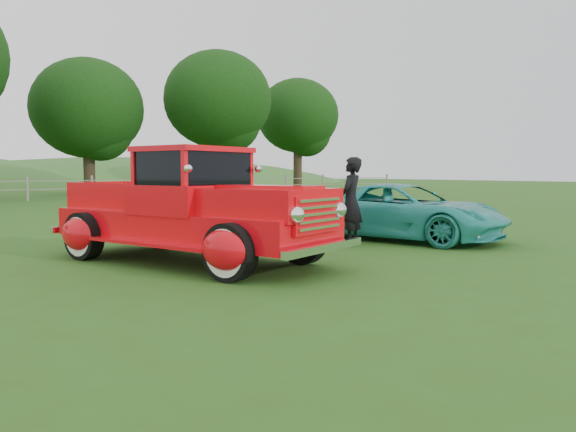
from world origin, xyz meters
TOP-DOWN VIEW (x-y plane):
  - ground at (0.00, 0.00)m, footprint 140.00×140.00m
  - fence_line at (0.00, 22.00)m, footprint 48.00×0.12m
  - tree_near_east at (5.00, 29.00)m, footprint 6.80×6.80m
  - tree_mid_east at (13.00, 27.00)m, footprint 7.20×7.20m
  - tree_far_east at (22.00, 30.00)m, footprint 6.60×6.60m
  - red_pickup at (-1.76, 1.43)m, footprint 3.31×5.28m
  - teal_sedan at (3.06, 1.45)m, footprint 3.01×4.53m
  - man at (1.56, 1.43)m, footprint 0.73×0.64m

SIDE VIEW (x-z plane):
  - ground at x=0.00m, z-range 0.00..0.00m
  - teal_sedan at x=3.06m, z-range 0.00..1.15m
  - fence_line at x=0.00m, z-range 0.00..1.20m
  - red_pickup at x=-1.76m, z-range -0.09..1.69m
  - man at x=1.56m, z-range 0.00..1.68m
  - tree_near_east at x=5.00m, z-range 1.08..9.41m
  - tree_far_east at x=22.00m, z-range 1.43..10.29m
  - tree_mid_east at x=13.00m, z-range 1.45..10.89m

